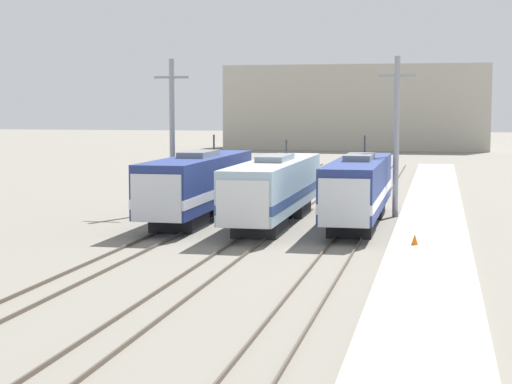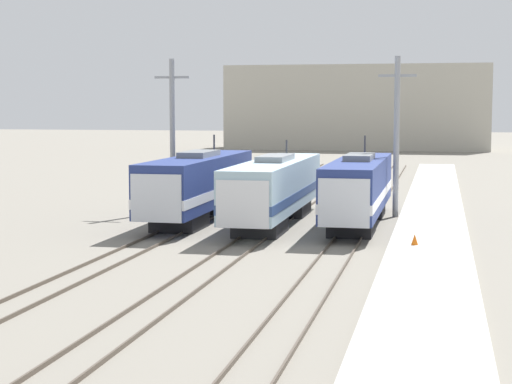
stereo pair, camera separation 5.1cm
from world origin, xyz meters
TOP-DOWN VIEW (x-y plane):
  - ground_plane at (0.00, 0.00)m, footprint 400.00×400.00m
  - rail_pair_far_left at (-4.97, 0.00)m, footprint 1.51×120.00m
  - rail_pair_center at (0.00, 0.00)m, footprint 1.51×120.00m
  - rail_pair_far_right at (4.97, 0.00)m, footprint 1.51×120.00m
  - locomotive_far_left at (-4.97, 7.54)m, footprint 3.10×16.57m
  - locomotive_center at (0.00, 6.80)m, footprint 3.02×17.46m
  - locomotive_far_right at (4.97, 7.66)m, footprint 2.90×16.45m
  - catenary_tower_left at (-8.04, 12.27)m, footprint 2.41×0.37m
  - catenary_tower_right at (6.93, 12.27)m, footprint 2.41×0.37m
  - platform at (9.28, 0.00)m, footprint 4.00×120.00m
  - traffic_cone at (8.55, -0.65)m, footprint 0.35×0.35m
  - depot_building at (-4.08, 100.70)m, footprint 42.75×13.73m

SIDE VIEW (x-z plane):
  - ground_plane at x=0.00m, z-range 0.00..0.00m
  - rail_pair_far_left at x=-4.97m, z-range 0.00..0.15m
  - rail_pair_center at x=0.00m, z-range 0.00..0.15m
  - rail_pair_far_right at x=4.97m, z-range 0.00..0.15m
  - platform at x=9.28m, z-range 0.00..0.28m
  - traffic_cone at x=8.55m, z-range 0.28..0.83m
  - locomotive_center at x=0.00m, z-range -0.32..4.62m
  - locomotive_far_right at x=4.97m, z-range -0.43..4.80m
  - locomotive_far_left at x=-4.97m, z-range -0.39..4.84m
  - catenary_tower_left at x=-8.04m, z-range 0.17..10.43m
  - catenary_tower_right at x=6.93m, z-range 0.17..10.43m
  - depot_building at x=-4.08m, z-range 0.00..13.79m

